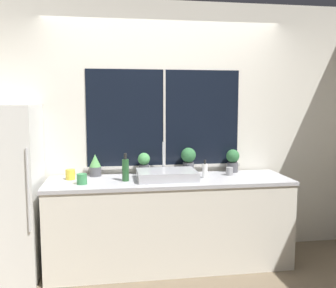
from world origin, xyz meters
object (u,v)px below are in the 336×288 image
(refrigerator, at_px, (4,191))
(bottle_tall, at_px, (125,169))
(soap_bottle, at_px, (205,170))
(mug_yellow, at_px, (70,174))
(potted_plant_center_right, at_px, (188,159))
(sink, at_px, (167,175))
(potted_plant_far_left, at_px, (95,165))
(potted_plant_far_right, at_px, (233,160))
(potted_plant_center_left, at_px, (144,163))
(mug_green, at_px, (82,179))
(mug_grey, at_px, (229,171))

(refrigerator, relative_size, bottle_tall, 5.99)
(soap_bottle, bearing_deg, mug_yellow, 174.55)
(potted_plant_center_right, relative_size, mug_yellow, 2.73)
(sink, height_order, mug_yellow, sink)
(potted_plant_far_left, bearing_deg, bottle_tall, -43.55)
(potted_plant_far_left, bearing_deg, soap_bottle, -13.45)
(sink, bearing_deg, mug_yellow, 171.64)
(mug_yellow, bearing_deg, soap_bottle, -5.45)
(potted_plant_far_right, height_order, bottle_tall, bottle_tall)
(potted_plant_far_left, height_order, potted_plant_center_right, potted_plant_center_right)
(potted_plant_center_left, relative_size, mug_green, 2.38)
(potted_plant_center_right, xyz_separation_m, mug_green, (-1.09, -0.36, -0.11))
(bottle_tall, xyz_separation_m, mug_grey, (1.08, 0.12, -0.07))
(potted_plant_center_right, bearing_deg, bottle_tall, -157.38)
(mug_green, bearing_deg, potted_plant_far_right, 12.93)
(soap_bottle, xyz_separation_m, mug_green, (-1.20, -0.10, -0.03))
(refrigerator, height_order, potted_plant_far_right, refrigerator)
(potted_plant_center_left, bearing_deg, soap_bottle, -23.86)
(potted_plant_far_right, bearing_deg, mug_green, -167.07)
(refrigerator, relative_size, mug_yellow, 16.05)
(mug_grey, bearing_deg, potted_plant_far_left, 173.07)
(potted_plant_center_left, relative_size, soap_bottle, 1.26)
(soap_bottle, height_order, mug_grey, soap_bottle)
(potted_plant_center_right, distance_m, potted_plant_far_right, 0.49)
(bottle_tall, bearing_deg, soap_bottle, 1.58)
(mug_yellow, bearing_deg, mug_green, -60.95)
(potted_plant_center_right, distance_m, mug_grey, 0.45)
(mug_grey, relative_size, mug_yellow, 0.83)
(potted_plant_center_left, height_order, soap_bottle, potted_plant_center_left)
(potted_plant_far_right, height_order, mug_grey, potted_plant_far_right)
(sink, height_order, mug_green, sink)
(sink, relative_size, mug_grey, 6.93)
(sink, bearing_deg, potted_plant_center_right, 44.65)
(potted_plant_center_right, xyz_separation_m, soap_bottle, (0.12, -0.26, -0.08))
(refrigerator, distance_m, soap_bottle, 1.94)
(potted_plant_far_left, xyz_separation_m, mug_yellow, (-0.24, -0.13, -0.06))
(potted_plant_center_left, bearing_deg, potted_plant_far_right, 0.00)
(sink, distance_m, potted_plant_center_left, 0.35)
(mug_yellow, bearing_deg, sink, -8.36)
(sink, distance_m, mug_green, 0.82)
(potted_plant_center_left, distance_m, bottle_tall, 0.35)
(sink, relative_size, mug_green, 5.95)
(sink, bearing_deg, potted_plant_center_left, 126.32)
(sink, xyz_separation_m, mug_green, (-0.81, -0.09, 0.00))
(soap_bottle, relative_size, bottle_tall, 0.68)
(potted_plant_center_left, xyz_separation_m, mug_grey, (0.88, -0.17, -0.08))
(refrigerator, height_order, mug_green, refrigerator)
(potted_plant_far_left, distance_m, potted_plant_center_right, 0.98)
(potted_plant_center_left, relative_size, potted_plant_far_right, 0.93)
(potted_plant_far_right, relative_size, mug_yellow, 2.45)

